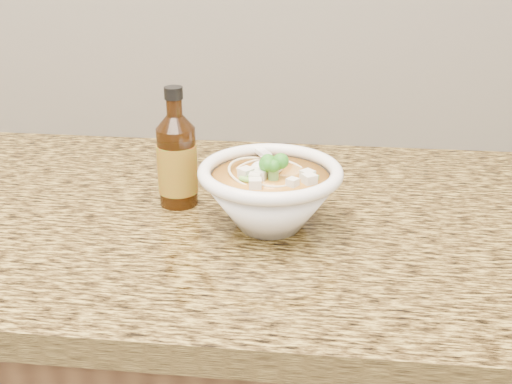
# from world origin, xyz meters

# --- Properties ---
(counter_slab) EXTENTS (4.00, 0.68, 0.04)m
(counter_slab) POSITION_xyz_m (0.00, 1.68, 0.88)
(counter_slab) COLOR #A78A3D
(counter_slab) RESTS_ON cabinet
(soup_bowl) EXTENTS (0.20, 0.23, 0.11)m
(soup_bowl) POSITION_xyz_m (0.25, 1.62, 0.95)
(soup_bowl) COLOR white
(soup_bowl) RESTS_ON counter_slab
(hot_sauce_bottle) EXTENTS (0.08, 0.08, 0.18)m
(hot_sauce_bottle) POSITION_xyz_m (0.10, 1.68, 0.97)
(hot_sauce_bottle) COLOR #3C1D08
(hot_sauce_bottle) RESTS_ON counter_slab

